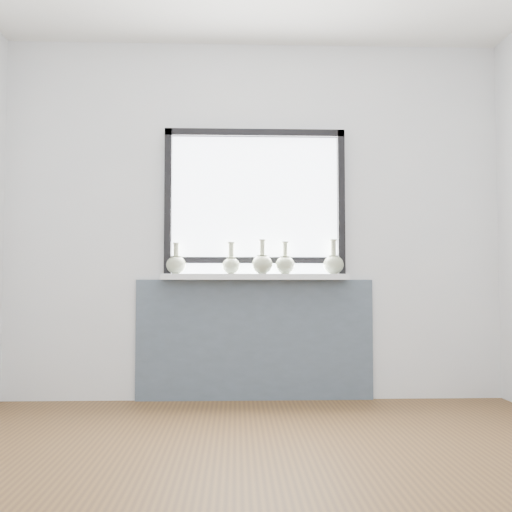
{
  "coord_description": "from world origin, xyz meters",
  "views": [
    {
      "loc": [
        -0.14,
        -2.33,
        0.83
      ],
      "look_at": [
        0.0,
        1.55,
        1.02
      ],
      "focal_mm": 40.0,
      "sensor_mm": 36.0,
      "label": 1
    }
  ],
  "objects_px": {
    "windowsill": "(255,277)",
    "vase_b": "(231,264)",
    "vase_c": "(262,263)",
    "vase_a": "(176,264)",
    "vase_d": "(285,264)",
    "vase_e": "(333,263)"
  },
  "relations": [
    {
      "from": "vase_b",
      "to": "vase_d",
      "type": "distance_m",
      "value": 0.38
    },
    {
      "from": "vase_b",
      "to": "vase_c",
      "type": "bearing_deg",
      "value": -7.5
    },
    {
      "from": "vase_a",
      "to": "vase_e",
      "type": "relative_size",
      "value": 0.89
    },
    {
      "from": "vase_c",
      "to": "vase_a",
      "type": "bearing_deg",
      "value": 177.13
    },
    {
      "from": "vase_a",
      "to": "vase_d",
      "type": "bearing_deg",
      "value": -0.41
    },
    {
      "from": "windowsill",
      "to": "vase_b",
      "type": "distance_m",
      "value": 0.19
    },
    {
      "from": "windowsill",
      "to": "vase_c",
      "type": "relative_size",
      "value": 5.41
    },
    {
      "from": "vase_b",
      "to": "vase_e",
      "type": "distance_m",
      "value": 0.73
    },
    {
      "from": "vase_a",
      "to": "vase_e",
      "type": "height_order",
      "value": "vase_e"
    },
    {
      "from": "windowsill",
      "to": "vase_b",
      "type": "height_order",
      "value": "vase_b"
    },
    {
      "from": "vase_e",
      "to": "vase_d",
      "type": "bearing_deg",
      "value": -178.35
    },
    {
      "from": "windowsill",
      "to": "vase_b",
      "type": "bearing_deg",
      "value": 179.16
    },
    {
      "from": "vase_a",
      "to": "vase_d",
      "type": "height_order",
      "value": "vase_d"
    },
    {
      "from": "vase_e",
      "to": "vase_a",
      "type": "bearing_deg",
      "value": -179.77
    },
    {
      "from": "windowsill",
      "to": "vase_c",
      "type": "height_order",
      "value": "vase_c"
    },
    {
      "from": "vase_b",
      "to": "windowsill",
      "type": "bearing_deg",
      "value": -0.84
    },
    {
      "from": "vase_a",
      "to": "vase_d",
      "type": "relative_size",
      "value": 0.96
    },
    {
      "from": "windowsill",
      "to": "vase_a",
      "type": "height_order",
      "value": "vase_a"
    },
    {
      "from": "vase_a",
      "to": "vase_b",
      "type": "relative_size",
      "value": 0.98
    },
    {
      "from": "vase_a",
      "to": "windowsill",
      "type": "bearing_deg",
      "value": -0.42
    },
    {
      "from": "vase_a",
      "to": "vase_d",
      "type": "distance_m",
      "value": 0.77
    },
    {
      "from": "windowsill",
      "to": "vase_e",
      "type": "distance_m",
      "value": 0.57
    }
  ]
}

